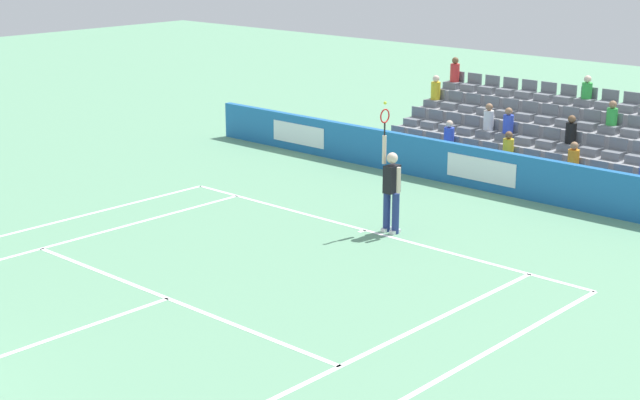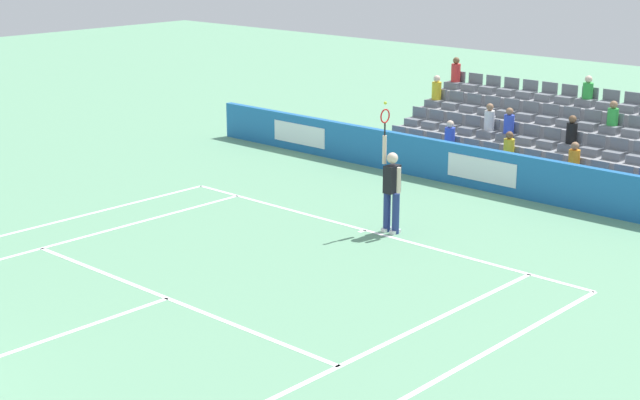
# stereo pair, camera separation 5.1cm
# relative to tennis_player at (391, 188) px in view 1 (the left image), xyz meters

# --- Properties ---
(line_baseline) EXTENTS (10.97, 0.10, 0.01)m
(line_baseline) POSITION_rel_tennis_player_xyz_m (0.50, 0.26, -0.99)
(line_baseline) COLOR white
(line_baseline) RESTS_ON ground
(line_service) EXTENTS (8.23, 0.10, 0.01)m
(line_service) POSITION_rel_tennis_player_xyz_m (0.50, 5.75, -0.99)
(line_service) COLOR white
(line_service) RESTS_ON ground
(line_centre_service) EXTENTS (0.10, 6.40, 0.01)m
(line_centre_service) POSITION_rel_tennis_player_xyz_m (0.50, 8.95, -0.99)
(line_centre_service) COLOR white
(line_centre_service) RESTS_ON ground
(line_singles_sideline_left) EXTENTS (0.10, 11.89, 0.01)m
(line_singles_sideline_left) POSITION_rel_tennis_player_xyz_m (4.62, 6.21, -0.99)
(line_singles_sideline_left) COLOR white
(line_singles_sideline_left) RESTS_ON ground
(line_singles_sideline_right) EXTENTS (0.10, 11.89, 0.01)m
(line_singles_sideline_right) POSITION_rel_tennis_player_xyz_m (-3.61, 6.21, -0.99)
(line_singles_sideline_right) COLOR white
(line_singles_sideline_right) RESTS_ON ground
(line_centre_mark) EXTENTS (0.10, 0.20, 0.01)m
(line_centre_mark) POSITION_rel_tennis_player_xyz_m (0.50, 0.36, -0.99)
(line_centre_mark) COLOR white
(line_centre_mark) RESTS_ON ground
(sponsor_barrier) EXTENTS (18.99, 0.22, 1.06)m
(sponsor_barrier) POSITION_rel_tennis_player_xyz_m (0.50, -4.34, -0.46)
(sponsor_barrier) COLOR #1E66AD
(sponsor_barrier) RESTS_ON ground
(tennis_player) EXTENTS (0.53, 0.36, 2.85)m
(tennis_player) POSITION_rel_tennis_player_xyz_m (0.00, 0.00, 0.00)
(tennis_player) COLOR navy
(tennis_player) RESTS_ON ground
(stadium_stand) EXTENTS (8.06, 3.80, 2.61)m
(stadium_stand) POSITION_rel_tennis_player_xyz_m (0.50, -7.28, -0.31)
(stadium_stand) COLOR gray
(stadium_stand) RESTS_ON ground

